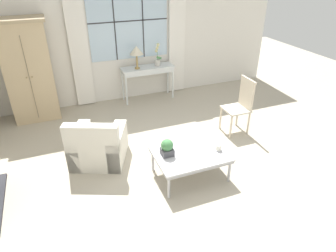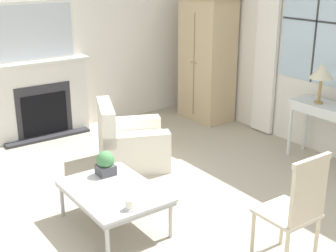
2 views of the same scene
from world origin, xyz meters
name	(u,v)px [view 2 (image 2 of 2)]	position (x,y,z in m)	size (l,w,h in m)	color
ground_plane	(139,219)	(0.00, 0.00, 0.00)	(14.00, 14.00, 0.00)	#B2A893
wall_back_windowed	(336,52)	(0.00, 3.02, 1.41)	(7.20, 0.14, 2.80)	silver
wall_left	(63,39)	(-3.03, 0.60, 1.40)	(0.06, 7.20, 2.80)	silver
fireplace	(41,93)	(-2.91, 0.14, 0.66)	(0.34, 1.51, 1.98)	#2D2D33
armoire	(207,59)	(-2.15, 2.68, 1.01)	(0.95, 0.59, 2.01)	tan
console_table	(336,115)	(0.31, 2.74, 0.69)	(1.21, 0.40, 0.79)	silver
table_lamp	(322,72)	(0.06, 2.70, 1.19)	(0.30, 0.30, 0.51)	#9E7F47
armchair_upholstered	(130,145)	(-1.24, 0.65, 0.27)	(1.08, 1.08, 0.83)	silver
side_chair_wooden	(297,206)	(1.45, 0.65, 0.59)	(0.44, 0.44, 1.06)	beige
coffee_table	(113,193)	(-0.02, -0.27, 0.37)	(1.07, 0.78, 0.41)	#BCBCC1
potted_plant_small	(105,163)	(-0.36, -0.17, 0.54)	(0.18, 0.18, 0.26)	#4C4C51
pillar_candle	(129,205)	(0.41, -0.34, 0.45)	(0.11, 0.11, 0.11)	silver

